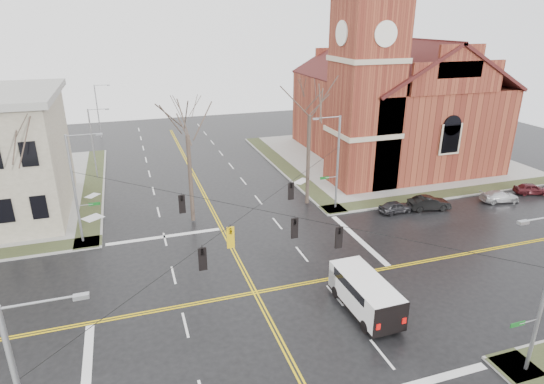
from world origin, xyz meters
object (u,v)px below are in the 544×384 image
object	(u,v)px
signal_pole_ne	(336,160)
signal_pole_nw	(76,186)
tree_nw_near	(187,129)
parked_car_c	(500,196)
signal_pole_se	(542,292)
cargo_van	(363,290)
streetlight_north_b	(98,109)
parked_car_d	(531,189)
church	(388,94)
parked_car_a	(396,207)
parked_car_b	(429,203)
tree_ne	(310,109)
tree_nw_far	(18,151)
streetlight_north_a	(94,141)

from	to	relation	value
signal_pole_ne	signal_pole_nw	distance (m)	22.64
signal_pole_ne	tree_nw_near	distance (m)	14.03
signal_pole_ne	parked_car_c	size ratio (longest dim) A/B	2.30
signal_pole_se	cargo_van	bearing A→B (deg)	124.70
streetlight_north_b	tree_nw_near	world-z (taller)	tree_nw_near
streetlight_north_b	parked_car_d	bearing A→B (deg)	-42.20
church	parked_car_c	distance (m)	18.89
parked_car_a	parked_car_b	distance (m)	3.45
parked_car_d	tree_ne	world-z (taller)	tree_ne
parked_car_d	tree_nw_near	bearing A→B (deg)	102.82
signal_pole_se	tree_nw_far	xyz separation A→B (m)	(-26.58, 24.74, 2.82)
streetlight_north_a	streetlight_north_b	size ratio (longest dim) A/B	1.00
parked_car_b	tree_nw_far	distance (m)	36.27
signal_pole_nw	parked_car_a	size ratio (longest dim) A/B	2.67
parked_car_a	cargo_van	bearing A→B (deg)	138.30
parked_car_c	cargo_van	bearing A→B (deg)	126.60
streetlight_north_b	tree_nw_far	size ratio (longest dim) A/B	0.75
streetlight_north_b	tree_nw_near	distance (m)	36.44
tree_ne	tree_nw_far	bearing A→B (deg)	-179.60
parked_car_c	signal_pole_se	bearing A→B (deg)	147.77
signal_pole_ne	cargo_van	bearing A→B (deg)	-109.07
streetlight_north_b	parked_car_c	distance (m)	55.84
cargo_van	parked_car_a	bearing A→B (deg)	49.33
church	tree_ne	world-z (taller)	church
parked_car_c	streetlight_north_a	bearing A→B (deg)	71.06
signal_pole_nw	parked_car_d	size ratio (longest dim) A/B	2.60
church	parked_car_b	world-z (taller)	church
signal_pole_ne	parked_car_a	size ratio (longest dim) A/B	2.67
streetlight_north_a	signal_pole_nw	bearing A→B (deg)	-92.32
parked_car_b	tree_nw_near	xyz separation A→B (m)	(-22.15, 4.37, 7.94)
signal_pole_nw	parked_car_d	xyz separation A→B (m)	(44.14, -2.92, -4.36)
signal_pole_se	parked_car_b	bearing A→B (deg)	66.51
parked_car_c	tree_nw_far	world-z (taller)	tree_nw_far
signal_pole_nw	cargo_van	distance (m)	23.44
streetlight_north_a	parked_car_c	distance (m)	43.76
signal_pole_nw	signal_pole_se	bearing A→B (deg)	-45.45
church	parked_car_c	world-z (taller)	church
parked_car_a	tree_ne	distance (m)	12.41
parked_car_a	tree_nw_near	size ratio (longest dim) A/B	0.28
signal_pole_nw	signal_pole_se	xyz separation A→B (m)	(22.64, -23.00, 0.00)
streetlight_north_b	tree_ne	distance (m)	40.25
tree_nw_far	tree_ne	xyz separation A→B (m)	(24.55, 0.17, 1.75)
parked_car_a	tree_nw_far	world-z (taller)	tree_nw_far
church	streetlight_north_b	distance (m)	42.53
parked_car_c	parked_car_b	bearing A→B (deg)	94.85
parked_car_a	parked_car_c	xyz separation A→B (m)	(11.48, -0.89, -0.01)
tree_nw_far	tree_nw_near	distance (m)	13.13
church	tree_nw_far	xyz separation A→B (m)	(-40.02, -11.54, -0.66)
parked_car_a	tree_nw_far	bearing A→B (deg)	80.17
parked_car_c	tree_nw_far	xyz separation A→B (m)	(-43.29, 5.31, 7.21)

